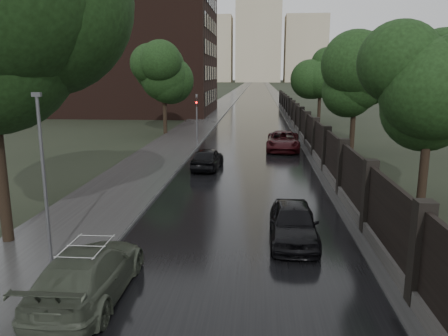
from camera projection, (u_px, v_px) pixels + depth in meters
ground at (229, 298)px, 11.11m from camera, size 800.00×800.00×0.00m
road at (257, 86)px, 196.25m from camera, size 8.00×420.00×0.02m
sidewalk_left at (244, 86)px, 196.69m from camera, size 4.00×420.00×0.16m
verge_right at (269, 86)px, 195.83m from camera, size 3.00×420.00×0.08m
fence_right at (299, 123)px, 41.74m from camera, size 0.45×75.72×2.70m
tree_left_far at (164, 78)px, 39.85m from camera, size 4.25×4.25×7.39m
tree_right_a at (432, 91)px, 17.29m from camera, size 4.08×4.08×7.01m
tree_right_b at (355, 83)px, 30.93m from camera, size 4.08×4.08×7.01m
tree_right_c at (320, 80)px, 48.47m from camera, size 4.08×4.08×7.01m
lamp_post at (44, 179)px, 12.42m from camera, size 0.25×0.12×5.11m
traffic_light at (197, 114)px, 35.29m from camera, size 0.16×0.32×4.00m
brick_building at (126, 42)px, 61.04m from camera, size 24.00×18.00×20.00m
stalinist_tower at (259, 24)px, 295.33m from camera, size 92.00×30.00×159.00m
volga_sedan at (88, 273)px, 11.00m from camera, size 1.93×4.70×1.36m
hatchback_left at (207, 158)px, 26.08m from camera, size 1.82×3.98×1.33m
car_right_near at (293, 223)px, 14.75m from camera, size 1.67×3.99×1.35m
car_right_far at (283, 141)px, 32.40m from camera, size 2.65×5.28×1.43m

